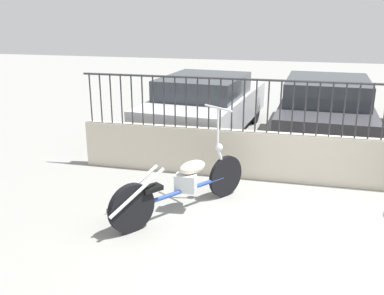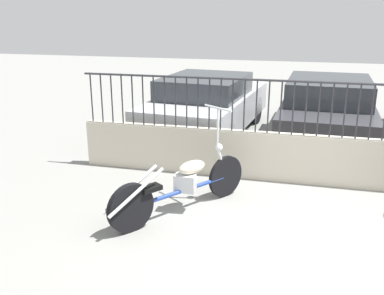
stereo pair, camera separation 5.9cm
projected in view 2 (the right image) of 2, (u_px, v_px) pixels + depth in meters
The scene contains 6 objects.
ground_plane at pixel (342, 266), 4.62m from camera, with size 40.00×40.00×0.00m, color gray.
low_wall at pixel (333, 161), 6.66m from camera, with size 8.31×0.18×0.79m.
fence_railing at pixel (339, 101), 6.37m from camera, with size 8.31×0.04×0.85m.
motorcycle_blue at pixel (176, 187), 5.68m from camera, with size 1.44×1.95×1.38m.
car_silver at pixel (207, 104), 9.39m from camera, with size 2.21×4.42×1.31m.
car_dark_grey at pixel (327, 107), 9.14m from camera, with size 2.04×4.46×1.30m.
Camera 2 is at (-0.58, -4.29, 2.63)m, focal length 40.00 mm.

